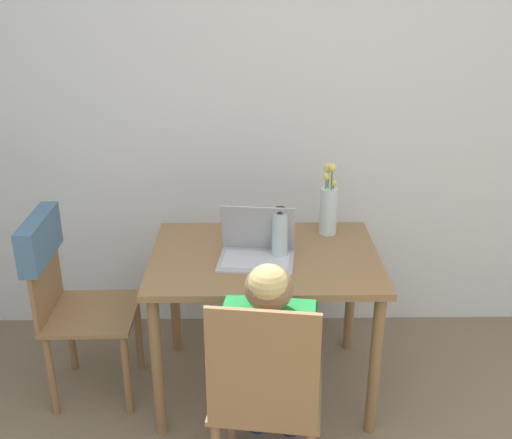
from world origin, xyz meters
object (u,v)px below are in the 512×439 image
object	(u,v)px
water_bottle	(280,234)
flower_vase	(329,206)
chair_spare	(61,279)
person_seated	(270,344)
laptop	(257,247)
chair_occupied	(266,398)

from	to	relation	value
water_bottle	flower_vase	bearing A→B (deg)	46.46
chair_spare	person_seated	size ratio (longest dim) A/B	0.94
chair_spare	laptop	bearing A→B (deg)	-91.91
chair_occupied	person_seated	size ratio (longest dim) A/B	0.93
chair_occupied	laptop	xyz separation A→B (m)	(-0.02, 0.62, 0.31)
person_seated	laptop	distance (m)	0.53
chair_occupied	laptop	distance (m)	0.70
laptop	water_bottle	bearing A→B (deg)	15.50
laptop	water_bottle	world-z (taller)	laptop
chair_spare	water_bottle	distance (m)	1.01
person_seated	water_bottle	size ratio (longest dim) A/B	4.12
laptop	water_bottle	distance (m)	0.12
laptop	person_seated	bearing A→B (deg)	-78.97
chair_occupied	flower_vase	distance (m)	1.03
chair_spare	flower_vase	bearing A→B (deg)	-78.95
chair_occupied	flower_vase	bearing A→B (deg)	-101.91
chair_spare	flower_vase	distance (m)	1.28
flower_vase	laptop	bearing A→B (deg)	-141.60
chair_occupied	water_bottle	world-z (taller)	water_bottle
chair_spare	person_seated	distance (m)	1.06
chair_occupied	water_bottle	distance (m)	0.74
person_seated	water_bottle	bearing A→B (deg)	-88.82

